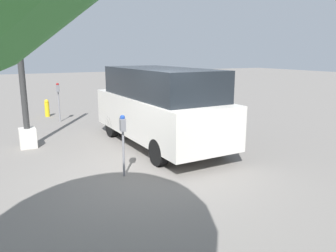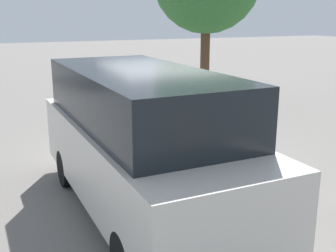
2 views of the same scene
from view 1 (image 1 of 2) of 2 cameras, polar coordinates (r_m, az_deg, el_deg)
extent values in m
plane|color=slate|center=(7.21, -4.19, -8.60)|extent=(80.00, 80.00, 0.00)
cylinder|color=gray|center=(7.07, -7.74, -4.80)|extent=(0.05, 0.05, 1.01)
cube|color=slate|center=(6.91, -7.90, 0.22)|extent=(0.22, 0.14, 0.26)
sphere|color=navy|center=(6.87, -7.94, 1.46)|extent=(0.11, 0.11, 0.11)
cylinder|color=gray|center=(13.28, -18.43, 3.18)|extent=(0.05, 0.05, 1.16)
cube|color=slate|center=(13.19, -18.64, 6.22)|extent=(0.22, 0.14, 0.26)
sphere|color=maroon|center=(13.18, -18.69, 6.88)|extent=(0.11, 0.11, 0.11)
cube|color=beige|center=(9.99, -23.22, -1.93)|extent=(0.44, 0.44, 0.55)
cylinder|color=#2D2D2D|center=(9.73, -24.70, 14.46)|extent=(0.16, 0.16, 5.12)
cube|color=beige|center=(9.33, -1.66, 1.87)|extent=(5.19, 2.08, 1.09)
cube|color=black|center=(9.09, -1.31, 7.56)|extent=(4.16, 1.89, 0.79)
cube|color=orange|center=(11.43, -10.31, 1.65)|extent=(0.08, 0.12, 0.20)
cylinder|color=black|center=(10.54, -9.73, -0.08)|extent=(0.66, 0.25, 0.65)
cylinder|color=black|center=(11.20, -1.66, 0.84)|extent=(0.66, 0.25, 0.65)
cylinder|color=black|center=(7.72, -1.61, -4.58)|extent=(0.66, 0.25, 0.65)
cylinder|color=black|center=(8.60, 8.31, -2.91)|extent=(0.66, 0.25, 0.65)
cylinder|color=gold|center=(14.58, -20.31, 2.70)|extent=(0.19, 0.19, 0.59)
sphere|color=gold|center=(14.53, -20.41, 4.03)|extent=(0.17, 0.17, 0.17)
camera|label=2|loc=(15.14, -4.20, 14.00)|focal=45.00mm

